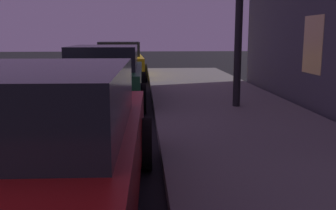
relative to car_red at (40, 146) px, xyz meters
The scene contains 3 objects.
car_red is the anchor object (origin of this frame).
car_green 6.15m from the car_red, 89.99° to the left, with size 2.01×4.21×1.43m.
car_yellow_cab 11.85m from the car_red, 90.00° to the left, with size 2.16×4.55×1.43m.
Camera 1 is at (3.77, 0.02, 1.69)m, focal length 41.03 mm.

